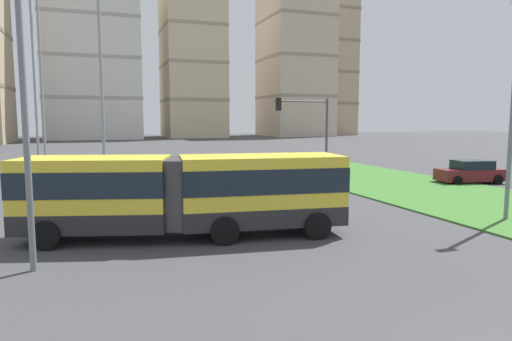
# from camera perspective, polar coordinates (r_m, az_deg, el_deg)

# --- Properties ---
(articulated_bus) EXTENTS (12.05, 4.83, 3.00)m
(articulated_bus) POSITION_cam_1_polar(r_m,az_deg,el_deg) (16.76, -8.93, -2.81)
(articulated_bus) COLOR yellow
(articulated_bus) RESTS_ON ground
(car_maroon_sedan) EXTENTS (4.64, 2.61, 1.58)m
(car_maroon_sedan) POSITION_cam_1_polar(r_m,az_deg,el_deg) (33.99, 25.63, -0.20)
(car_maroon_sedan) COLOR maroon
(car_maroon_sedan) RESTS_ON ground
(traffic_light_near_left) EXTENTS (3.30, 0.28, 5.82)m
(traffic_light_near_left) POSITION_cam_1_polar(r_m,az_deg,el_deg) (1.19, -8.74, -11.15)
(traffic_light_near_left) COLOR #474C51
(traffic_light_near_left) RESTS_ON ground
(traffic_light_far_right) EXTENTS (3.81, 0.28, 5.69)m
(traffic_light_far_right) POSITION_cam_1_polar(r_m,az_deg,el_deg) (29.16, 6.81, 5.66)
(traffic_light_far_right) COLOR #474C51
(traffic_light_far_right) RESTS_ON ground
(streetlight_left) EXTENTS (0.70, 0.28, 8.27)m
(streetlight_left) POSITION_cam_1_polar(r_m,az_deg,el_deg) (14.07, -27.39, 6.72)
(streetlight_left) COLOR slate
(streetlight_left) RESTS_ON ground
(apartment_tower_westcentre) EXTENTS (20.46, 19.94, 43.21)m
(apartment_tower_westcentre) POSITION_cam_1_polar(r_m,az_deg,el_deg) (112.23, -20.25, 14.97)
(apartment_tower_westcentre) COLOR silver
(apartment_tower_westcentre) RESTS_ON ground
(apartment_tower_centre) EXTENTS (14.20, 17.25, 43.38)m
(apartment_tower_centre) POSITION_cam_1_polar(r_m,az_deg,el_deg) (115.50, -8.15, 15.09)
(apartment_tower_centre) COLOR beige
(apartment_tower_centre) RESTS_ON ground
(apartment_tower_eastcentre) EXTENTS (15.93, 18.37, 39.80)m
(apartment_tower_eastcentre) POSITION_cam_1_polar(r_m,az_deg,el_deg) (122.20, 4.97, 13.81)
(apartment_tower_eastcentre) COLOR #C6B299
(apartment_tower_eastcentre) RESTS_ON ground
(apartment_tower_east) EXTENTS (17.70, 16.15, 42.65)m
(apartment_tower_east) POSITION_cam_1_polar(r_m,az_deg,el_deg) (132.61, 7.88, 13.82)
(apartment_tower_east) COLOR tan
(apartment_tower_east) RESTS_ON ground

